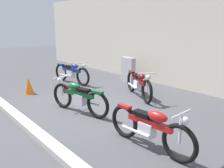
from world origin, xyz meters
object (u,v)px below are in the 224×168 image
(stone_marker, at_px, (128,70))
(motorcycle_maroon, at_px, (139,84))
(motorcycle_red, at_px, (150,127))
(motorcycle_green, at_px, (79,97))
(motorcycle_blue, at_px, (72,72))
(traffic_cone, at_px, (29,86))
(helmet, at_px, (65,89))

(stone_marker, height_order, motorcycle_maroon, stone_marker)
(motorcycle_red, bearing_deg, motorcycle_green, 176.82)
(motorcycle_blue, bearing_deg, motorcycle_maroon, 3.23)
(stone_marker, distance_m, motorcycle_green, 3.83)
(stone_marker, height_order, motorcycle_green, stone_marker)
(stone_marker, relative_size, motorcycle_blue, 0.49)
(motorcycle_green, bearing_deg, traffic_cone, -5.40)
(helmet, distance_m, motorcycle_red, 4.45)
(motorcycle_maroon, bearing_deg, motorcycle_blue, -142.50)
(helmet, height_order, motorcycle_maroon, motorcycle_maroon)
(motorcycle_maroon, bearing_deg, helmet, -117.79)
(motorcycle_maroon, relative_size, motorcycle_blue, 0.95)
(helmet, relative_size, motorcycle_red, 0.13)
(helmet, bearing_deg, traffic_cone, -122.64)
(motorcycle_red, xyz_separation_m, motorcycle_blue, (-5.37, 1.54, 0.01))
(motorcycle_maroon, xyz_separation_m, motorcycle_green, (-0.04, -2.19, -0.02))
(helmet, xyz_separation_m, motorcycle_green, (1.94, -0.69, 0.30))
(motorcycle_red, bearing_deg, helmet, 168.04)
(traffic_cone, distance_m, motorcycle_red, 5.04)
(motorcycle_maroon, bearing_deg, traffic_cone, -111.30)
(stone_marker, distance_m, traffic_cone, 3.84)
(motorcycle_red, xyz_separation_m, motorcycle_green, (-2.44, 0.01, 0.01))
(stone_marker, xyz_separation_m, helmet, (-0.21, -2.73, -0.37))
(traffic_cone, xyz_separation_m, motorcycle_green, (2.59, 0.32, 0.15))
(helmet, xyz_separation_m, motorcycle_maroon, (1.98, 1.51, 0.32))
(stone_marker, xyz_separation_m, motorcycle_blue, (-1.20, -1.88, -0.06))
(traffic_cone, bearing_deg, helmet, 57.36)
(traffic_cone, xyz_separation_m, motorcycle_red, (5.02, 0.31, 0.15))
(motorcycle_blue, bearing_deg, motorcycle_red, -25.32)
(stone_marker, distance_m, motorcycle_red, 5.40)
(motorcycle_maroon, relative_size, motorcycle_green, 0.97)
(motorcycle_red, relative_size, motorcycle_blue, 0.98)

